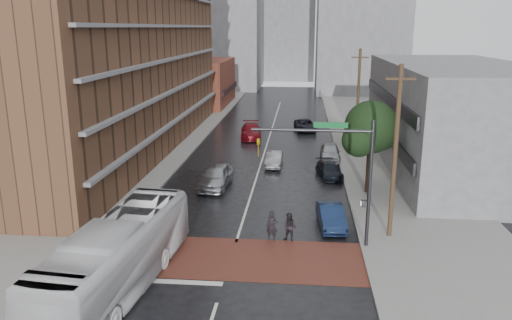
% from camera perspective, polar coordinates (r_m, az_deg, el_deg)
% --- Properties ---
extents(ground, '(160.00, 160.00, 0.00)m').
position_cam_1_polar(ground, '(26.60, -3.02, -11.60)').
color(ground, black).
rests_on(ground, ground).
extents(crosswalk, '(14.00, 5.00, 0.02)m').
position_cam_1_polar(crosswalk, '(27.04, -2.87, -11.12)').
color(crosswalk, maroon).
rests_on(crosswalk, ground).
extents(sidewalk_west, '(9.00, 90.00, 0.15)m').
position_cam_1_polar(sidewalk_west, '(52.17, -11.62, 1.54)').
color(sidewalk_west, gray).
rests_on(sidewalk_west, ground).
extents(sidewalk_east, '(9.00, 90.00, 0.15)m').
position_cam_1_polar(sidewalk_east, '(50.58, 14.18, 0.97)').
color(sidewalk_east, gray).
rests_on(sidewalk_east, ground).
extents(apartment_block, '(10.00, 44.00, 28.00)m').
position_cam_1_polar(apartment_block, '(50.73, -15.64, 16.80)').
color(apartment_block, brown).
rests_on(apartment_block, ground).
extents(storefront_west, '(8.00, 16.00, 7.00)m').
position_cam_1_polar(storefront_west, '(79.53, -6.08, 8.79)').
color(storefront_west, brown).
rests_on(storefront_west, ground).
extents(building_east, '(11.00, 26.00, 9.00)m').
position_cam_1_polar(building_east, '(46.01, 21.63, 4.65)').
color(building_east, gray).
rests_on(building_east, ground).
extents(distant_tower_west, '(18.00, 16.00, 32.00)m').
position_cam_1_polar(distant_tower_west, '(103.13, -4.71, 17.16)').
color(distant_tower_west, gray).
rests_on(distant_tower_west, ground).
extents(distant_tower_center, '(12.00, 10.00, 24.00)m').
position_cam_1_polar(distant_tower_center, '(118.59, 3.71, 14.94)').
color(distant_tower_center, gray).
rests_on(distant_tower_center, ground).
extents(street_tree, '(4.20, 4.10, 6.90)m').
position_cam_1_polar(street_tree, '(36.62, 13.00, 3.29)').
color(street_tree, '#332319').
rests_on(street_tree, ground).
extents(signal_mast, '(6.50, 0.30, 7.20)m').
position_cam_1_polar(signal_mast, '(27.10, 9.95, -0.59)').
color(signal_mast, '#2D2D33').
rests_on(signal_mast, ground).
extents(utility_pole_near, '(1.60, 0.26, 10.00)m').
position_cam_1_polar(utility_pole_near, '(28.83, 15.62, 0.85)').
color(utility_pole_near, '#473321').
rests_on(utility_pole_near, ground).
extents(utility_pole_far, '(1.60, 0.26, 10.00)m').
position_cam_1_polar(utility_pole_far, '(48.30, 11.56, 6.60)').
color(utility_pole_far, '#473321').
rests_on(utility_pole_far, ground).
extents(transit_bus, '(3.97, 12.30, 3.37)m').
position_cam_1_polar(transit_bus, '(24.24, -15.52, -10.52)').
color(transit_bus, silver).
rests_on(transit_bus, ground).
extents(pedestrian_a, '(0.68, 0.48, 1.76)m').
position_cam_1_polar(pedestrian_a, '(28.77, 1.82, -7.55)').
color(pedestrian_a, black).
rests_on(pedestrian_a, ground).
extents(pedestrian_b, '(1.01, 0.92, 1.68)m').
position_cam_1_polar(pedestrian_b, '(28.75, 3.87, -7.68)').
color(pedestrian_b, black).
rests_on(pedestrian_b, ground).
extents(car_travel_a, '(2.31, 5.17, 1.72)m').
position_cam_1_polar(car_travel_a, '(38.20, -4.61, -1.88)').
color(car_travel_a, '#9EA0A5').
rests_on(car_travel_a, ground).
extents(car_travel_b, '(1.47, 3.93, 1.28)m').
position_cam_1_polar(car_travel_b, '(43.96, 2.08, 0.10)').
color(car_travel_b, '#9A9CA1').
rests_on(car_travel_b, ground).
extents(car_travel_c, '(2.73, 5.61, 1.57)m').
position_cam_1_polar(car_travel_c, '(55.18, -0.59, 3.33)').
color(car_travel_c, maroon).
rests_on(car_travel_c, ground).
extents(suv_travel, '(2.90, 5.05, 1.33)m').
position_cam_1_polar(suv_travel, '(59.56, 5.64, 3.99)').
color(suv_travel, black).
rests_on(suv_travel, ground).
extents(car_parked_near, '(1.84, 4.27, 1.37)m').
position_cam_1_polar(car_parked_near, '(31.06, 8.57, -6.37)').
color(car_parked_near, '#121F3F').
rests_on(car_parked_near, ground).
extents(car_parked_mid, '(2.40, 4.30, 1.18)m').
position_cam_1_polar(car_parked_mid, '(41.18, 8.36, -1.14)').
color(car_parked_mid, black).
rests_on(car_parked_mid, ground).
extents(car_parked_far, '(1.89, 4.50, 1.52)m').
position_cam_1_polar(car_parked_far, '(46.47, 8.46, 0.92)').
color(car_parked_far, '#9C9FA3').
rests_on(car_parked_far, ground).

